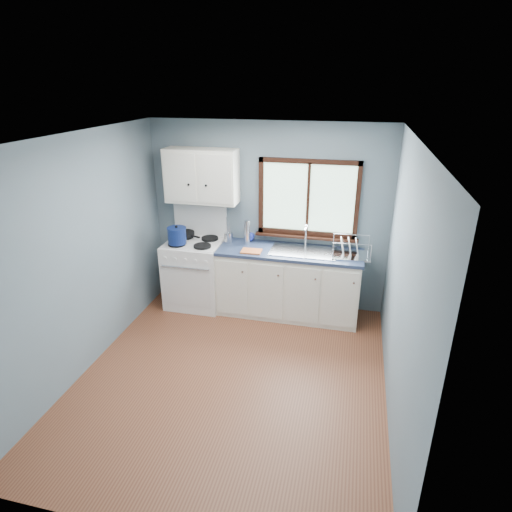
% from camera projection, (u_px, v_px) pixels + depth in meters
% --- Properties ---
extents(floor, '(3.20, 3.60, 0.02)m').
position_uv_depth(floor, '(232.00, 377.00, 4.61)').
color(floor, brown).
rests_on(floor, ground).
extents(ceiling, '(3.20, 3.60, 0.02)m').
position_uv_depth(ceiling, '(226.00, 137.00, 3.65)').
color(ceiling, white).
rests_on(ceiling, wall_back).
extents(wall_back, '(3.20, 0.02, 2.50)m').
position_uv_depth(wall_back, '(268.00, 217.00, 5.76)').
color(wall_back, slate).
rests_on(wall_back, ground).
extents(wall_front, '(3.20, 0.02, 2.50)m').
position_uv_depth(wall_front, '(142.00, 396.00, 2.50)').
color(wall_front, slate).
rests_on(wall_front, ground).
extents(wall_left, '(0.02, 3.60, 2.50)m').
position_uv_depth(wall_left, '(82.00, 256.00, 4.47)').
color(wall_left, slate).
rests_on(wall_left, ground).
extents(wall_right, '(0.02, 3.60, 2.50)m').
position_uv_depth(wall_right, '(404.00, 288.00, 3.79)').
color(wall_right, slate).
rests_on(wall_right, ground).
extents(gas_range, '(0.76, 0.69, 1.36)m').
position_uv_depth(gas_range, '(196.00, 271.00, 5.94)').
color(gas_range, white).
rests_on(gas_range, floor).
extents(base_cabinets, '(1.85, 0.60, 0.88)m').
position_uv_depth(base_cabinets, '(288.00, 286.00, 5.72)').
color(base_cabinets, white).
rests_on(base_cabinets, floor).
extents(countertop, '(1.89, 0.64, 0.04)m').
position_uv_depth(countertop, '(289.00, 252.00, 5.53)').
color(countertop, '#1F2C47').
rests_on(countertop, base_cabinets).
extents(sink, '(0.84, 0.46, 0.44)m').
position_uv_depth(sink, '(303.00, 256.00, 5.51)').
color(sink, silver).
rests_on(sink, countertop).
extents(window, '(1.36, 0.10, 1.03)m').
position_uv_depth(window, '(308.00, 204.00, 5.52)').
color(window, '#9EC6A8').
rests_on(window, wall_back).
extents(upper_cabinets, '(0.95, 0.35, 0.70)m').
position_uv_depth(upper_cabinets, '(202.00, 176.00, 5.56)').
color(upper_cabinets, white).
rests_on(upper_cabinets, wall_back).
extents(skillet, '(0.44, 0.35, 0.05)m').
position_uv_depth(skillet, '(185.00, 234.00, 5.91)').
color(skillet, black).
rests_on(skillet, gas_range).
extents(stockpot, '(0.31, 0.31, 0.25)m').
position_uv_depth(stockpot, '(177.00, 235.00, 5.61)').
color(stockpot, navy).
rests_on(stockpot, gas_range).
extents(utensil_crock, '(0.13, 0.13, 0.35)m').
position_uv_depth(utensil_crock, '(229.00, 237.00, 5.76)').
color(utensil_crock, silver).
rests_on(utensil_crock, countertop).
extents(thermos, '(0.10, 0.10, 0.33)m').
position_uv_depth(thermos, '(247.00, 232.00, 5.67)').
color(thermos, silver).
rests_on(thermos, countertop).
extents(soap_bottle, '(0.10, 0.10, 0.25)m').
position_uv_depth(soap_bottle, '(250.00, 233.00, 5.77)').
color(soap_bottle, blue).
rests_on(soap_bottle, countertop).
extents(dish_towel, '(0.26, 0.19, 0.02)m').
position_uv_depth(dish_towel, '(251.00, 251.00, 5.47)').
color(dish_towel, '#D06933').
rests_on(dish_towel, countertop).
extents(dish_rack, '(0.49, 0.38, 0.24)m').
position_uv_depth(dish_rack, '(350.00, 251.00, 5.32)').
color(dish_rack, silver).
rests_on(dish_rack, countertop).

